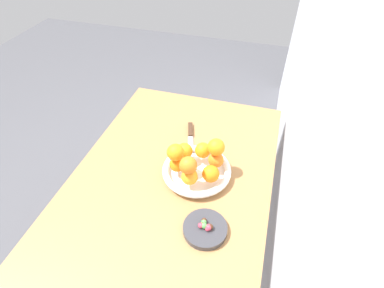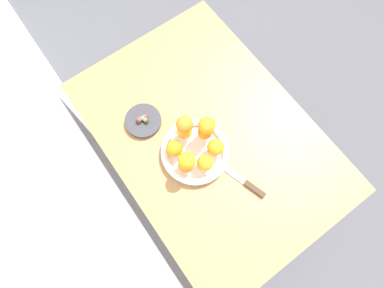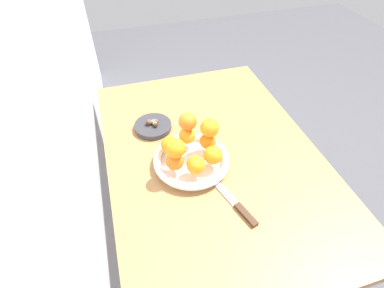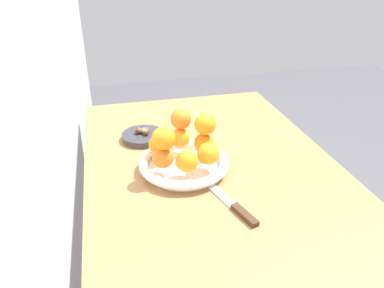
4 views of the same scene
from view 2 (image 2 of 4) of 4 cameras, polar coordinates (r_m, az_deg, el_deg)
ground_plane at (r=1.92m, az=2.05°, el=-5.58°), size 6.00×6.00×0.00m
wall_back at (r=0.70m, az=-24.36°, el=-4.35°), size 4.00×0.05×2.50m
dining_table at (r=1.29m, az=3.05°, el=0.50°), size 1.10×0.76×0.74m
fruit_bowl at (r=1.16m, az=0.61°, el=-1.45°), size 0.27×0.27×0.04m
candy_dish at (r=1.23m, az=-9.27°, el=4.36°), size 0.15×0.15×0.02m
orange_0 at (r=1.10m, az=2.48°, el=-3.60°), size 0.06×0.06×0.06m
orange_1 at (r=1.11m, az=4.50°, el=-0.63°), size 0.06×0.06×0.06m
orange_2 at (r=1.13m, az=2.43°, el=2.42°), size 0.06×0.06×0.06m
orange_3 at (r=1.13m, az=-1.42°, el=2.43°), size 0.06×0.06×0.06m
orange_4 at (r=1.11m, az=-3.36°, el=-0.83°), size 0.06×0.06×0.06m
orange_5 at (r=1.09m, az=-1.19°, el=-3.98°), size 0.06×0.06×0.06m
orange_6 at (r=1.08m, az=-1.43°, el=3.77°), size 0.06×0.06×0.06m
orange_7 at (r=1.03m, az=-1.00°, el=-3.19°), size 0.06×0.06×0.06m
orange_8 at (r=1.08m, az=2.88°, el=3.47°), size 0.06×0.06×0.06m
candy_ball_0 at (r=1.21m, az=-8.96°, el=5.22°), size 0.02×0.02×0.02m
candy_ball_1 at (r=1.21m, az=-10.04°, el=4.55°), size 0.02×0.02×0.02m
candy_ball_2 at (r=1.20m, az=-8.84°, el=4.53°), size 0.02×0.02×0.02m
candy_ball_3 at (r=1.21m, az=-9.14°, el=4.81°), size 0.02×0.02×0.02m
candy_ball_4 at (r=1.21m, az=-10.01°, el=4.76°), size 0.02×0.02×0.02m
candy_ball_5 at (r=1.21m, az=-10.10°, el=4.37°), size 0.02×0.02×0.02m
candy_ball_6 at (r=1.21m, az=-9.37°, el=4.88°), size 0.02×0.02×0.02m
candy_ball_7 at (r=1.20m, az=-8.65°, el=4.32°), size 0.02×0.02×0.02m
knife at (r=1.16m, az=9.35°, el=-6.65°), size 0.25×0.10×0.01m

